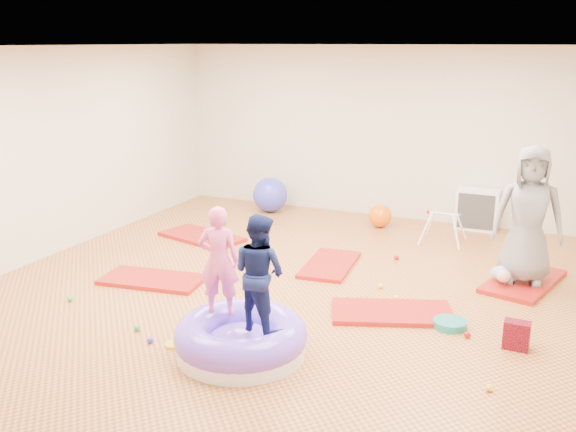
% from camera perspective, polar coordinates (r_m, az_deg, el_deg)
% --- Properties ---
extents(room, '(7.01, 8.01, 2.81)m').
position_cam_1_polar(room, '(7.02, -1.00, 3.35)').
color(room, '#BD8038').
rests_on(room, ground).
extents(gym_mat_front_left, '(1.31, 0.79, 0.05)m').
position_cam_1_polar(gym_mat_front_left, '(8.07, -11.95, -5.55)').
color(gym_mat_front_left, '#A81E14').
rests_on(gym_mat_front_left, ground).
extents(gym_mat_mid_left, '(1.39, 0.94, 0.05)m').
position_cam_1_polar(gym_mat_mid_left, '(9.67, -7.67, -1.84)').
color(gym_mat_mid_left, '#A81E14').
rests_on(gym_mat_mid_left, ground).
extents(gym_mat_center_back, '(0.70, 1.22, 0.05)m').
position_cam_1_polar(gym_mat_center_back, '(8.43, 3.73, -4.34)').
color(gym_mat_center_back, '#A81E14').
rests_on(gym_mat_center_back, ground).
extents(gym_mat_right, '(1.43, 1.05, 0.05)m').
position_cam_1_polar(gym_mat_right, '(7.07, 9.23, -8.47)').
color(gym_mat_right, '#A81E14').
rests_on(gym_mat_right, ground).
extents(gym_mat_rear_right, '(0.96, 1.44, 0.05)m').
position_cam_1_polar(gym_mat_rear_right, '(8.35, 20.18, -5.47)').
color(gym_mat_rear_right, '#A81E14').
rests_on(gym_mat_rear_right, ground).
extents(inflatable_cushion, '(1.25, 1.25, 0.39)m').
position_cam_1_polar(inflatable_cushion, '(6.13, -4.22, -10.85)').
color(inflatable_cushion, white).
rests_on(inflatable_cushion, ground).
extents(child_pink, '(0.45, 0.37, 1.07)m').
position_cam_1_polar(child_pink, '(6.09, -6.19, -3.53)').
color(child_pink, '#FB5A99').
rests_on(child_pink, inflatable_cushion).
extents(child_navy, '(0.62, 0.54, 1.08)m').
position_cam_1_polar(child_navy, '(5.74, -2.59, -4.58)').
color(child_navy, '#0F184A').
rests_on(child_navy, inflatable_cushion).
extents(adult_caregiver, '(0.86, 0.61, 1.65)m').
position_cam_1_polar(adult_caregiver, '(8.04, 20.60, 0.08)').
color(adult_caregiver, slate).
rests_on(adult_caregiver, gym_mat_rear_right).
extents(infant, '(0.33, 0.34, 0.20)m').
position_cam_1_polar(infant, '(8.13, 18.68, -4.93)').
color(infant, '#94B2CD').
rests_on(infant, gym_mat_rear_right).
extents(ball_pit_balls, '(4.66, 3.46, 0.06)m').
position_cam_1_polar(ball_pit_balls, '(7.21, 2.22, -7.76)').
color(ball_pit_balls, '#3B40DB').
rests_on(ball_pit_balls, ground).
extents(exercise_ball_blue, '(0.60, 0.60, 0.60)m').
position_cam_1_polar(exercise_ball_blue, '(11.03, -1.59, 1.90)').
color(exercise_ball_blue, '#3B40DB').
rests_on(exercise_ball_blue, ground).
extents(exercise_ball_orange, '(0.37, 0.37, 0.37)m').
position_cam_1_polar(exercise_ball_orange, '(10.24, 8.18, 0.01)').
color(exercise_ball_orange, orange).
rests_on(exercise_ball_orange, ground).
extents(infant_play_gym, '(0.61, 0.58, 0.47)m').
position_cam_1_polar(infant_play_gym, '(9.52, 13.65, -0.62)').
color(infant_play_gym, white).
rests_on(infant_play_gym, ground).
extents(cube_shelf, '(0.64, 0.32, 0.64)m').
position_cam_1_polar(cube_shelf, '(10.40, 16.47, 0.55)').
color(cube_shelf, white).
rests_on(cube_shelf, ground).
extents(balance_disc, '(0.35, 0.35, 0.08)m').
position_cam_1_polar(balance_disc, '(6.90, 14.18, -9.28)').
color(balance_disc, '#1C776E').
rests_on(balance_disc, ground).
extents(backpack, '(0.24, 0.15, 0.28)m').
position_cam_1_polar(backpack, '(6.60, 19.64, -9.95)').
color(backpack, '#A80923').
rests_on(backpack, ground).
extents(yellow_toy, '(0.18, 0.18, 0.03)m').
position_cam_1_polar(yellow_toy, '(6.43, -10.10, -11.17)').
color(yellow_toy, yellow).
rests_on(yellow_toy, ground).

